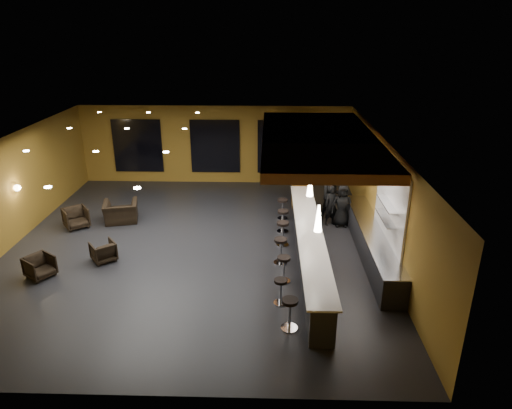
{
  "coord_description": "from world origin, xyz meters",
  "views": [
    {
      "loc": [
        2.4,
        -13.4,
        6.88
      ],
      "look_at": [
        2.0,
        0.5,
        1.3
      ],
      "focal_mm": 32.0,
      "sensor_mm": 36.0,
      "label": 1
    }
  ],
  "objects_px": {
    "prep_counter": "(371,243)",
    "armchair_a": "(40,267)",
    "armchair_b": "(103,251)",
    "armchair_d": "(121,212)",
    "bar_stool_3": "(281,248)",
    "bar_counter": "(309,248)",
    "bar_stool_0": "(290,310)",
    "staff_a": "(331,205)",
    "column": "(301,164)",
    "bar_stool_6": "(283,206)",
    "pendant_2": "(304,161)",
    "staff_c": "(342,206)",
    "armchair_c": "(76,218)",
    "bar_stool_5": "(283,218)",
    "staff_b": "(332,196)",
    "pendant_0": "(318,218)",
    "bar_stool_4": "(283,230)",
    "pendant_1": "(310,185)",
    "bar_stool_1": "(281,288)",
    "bar_stool_2": "(284,266)"
  },
  "relations": [
    {
      "from": "pendant_1",
      "to": "staff_c",
      "type": "xyz_separation_m",
      "value": [
        1.39,
        2.28,
        -1.57
      ]
    },
    {
      "from": "prep_counter",
      "to": "bar_stool_3",
      "type": "bearing_deg",
      "value": -168.7
    },
    {
      "from": "staff_c",
      "to": "bar_stool_6",
      "type": "height_order",
      "value": "staff_c"
    },
    {
      "from": "bar_counter",
      "to": "armchair_c",
      "type": "relative_size",
      "value": 9.88
    },
    {
      "from": "prep_counter",
      "to": "bar_stool_4",
      "type": "bearing_deg",
      "value": 166.81
    },
    {
      "from": "pendant_2",
      "to": "bar_stool_6",
      "type": "distance_m",
      "value": 2.01
    },
    {
      "from": "bar_counter",
      "to": "bar_stool_0",
      "type": "xyz_separation_m",
      "value": [
        -0.71,
        -3.28,
        0.02
      ]
    },
    {
      "from": "bar_stool_3",
      "to": "bar_stool_5",
      "type": "xyz_separation_m",
      "value": [
        0.13,
        2.26,
        -0.01
      ]
    },
    {
      "from": "column",
      "to": "pendant_1",
      "type": "height_order",
      "value": "column"
    },
    {
      "from": "armchair_c",
      "to": "bar_stool_1",
      "type": "xyz_separation_m",
      "value": [
        7.22,
        -4.58,
        0.09
      ]
    },
    {
      "from": "pendant_0",
      "to": "bar_stool_4",
      "type": "distance_m",
      "value": 3.71
    },
    {
      "from": "staff_b",
      "to": "armchair_a",
      "type": "distance_m",
      "value": 9.95
    },
    {
      "from": "prep_counter",
      "to": "bar_stool_0",
      "type": "distance_m",
      "value": 4.65
    },
    {
      "from": "staff_a",
      "to": "armchair_c",
      "type": "height_order",
      "value": "staff_a"
    },
    {
      "from": "prep_counter",
      "to": "armchair_c",
      "type": "height_order",
      "value": "prep_counter"
    },
    {
      "from": "armchair_c",
      "to": "armchair_d",
      "type": "height_order",
      "value": "armchair_d"
    },
    {
      "from": "armchair_c",
      "to": "armchair_d",
      "type": "relative_size",
      "value": 0.67
    },
    {
      "from": "pendant_2",
      "to": "staff_a",
      "type": "height_order",
      "value": "pendant_2"
    },
    {
      "from": "staff_a",
      "to": "column",
      "type": "bearing_deg",
      "value": 97.72
    },
    {
      "from": "prep_counter",
      "to": "staff_a",
      "type": "xyz_separation_m",
      "value": [
        -0.98,
        2.36,
        0.32
      ]
    },
    {
      "from": "staff_c",
      "to": "armchair_d",
      "type": "relative_size",
      "value": 1.3
    },
    {
      "from": "bar_stool_4",
      "to": "bar_stool_6",
      "type": "relative_size",
      "value": 1.07
    },
    {
      "from": "bar_counter",
      "to": "armchair_a",
      "type": "relative_size",
      "value": 11.13
    },
    {
      "from": "pendant_0",
      "to": "staff_a",
      "type": "relative_size",
      "value": 0.47
    },
    {
      "from": "bar_stool_4",
      "to": "bar_stool_2",
      "type": "bearing_deg",
      "value": -90.79
    },
    {
      "from": "staff_c",
      "to": "armchair_b",
      "type": "relative_size",
      "value": 2.26
    },
    {
      "from": "staff_b",
      "to": "bar_stool_1",
      "type": "relative_size",
      "value": 2.6
    },
    {
      "from": "prep_counter",
      "to": "bar_stool_2",
      "type": "height_order",
      "value": "prep_counter"
    },
    {
      "from": "bar_counter",
      "to": "pendant_0",
      "type": "relative_size",
      "value": 11.43
    },
    {
      "from": "pendant_0",
      "to": "bar_stool_5",
      "type": "xyz_separation_m",
      "value": [
        -0.73,
        4.19,
        -1.83
      ]
    },
    {
      "from": "staff_a",
      "to": "armchair_b",
      "type": "relative_size",
      "value": 2.17
    },
    {
      "from": "armchair_b",
      "to": "bar_stool_6",
      "type": "distance_m",
      "value": 6.56
    },
    {
      "from": "staff_c",
      "to": "bar_stool_5",
      "type": "height_order",
      "value": "staff_c"
    },
    {
      "from": "staff_a",
      "to": "bar_stool_0",
      "type": "distance_m",
      "value": 6.38
    },
    {
      "from": "bar_counter",
      "to": "staff_a",
      "type": "height_order",
      "value": "staff_a"
    },
    {
      "from": "armchair_b",
      "to": "armchair_d",
      "type": "relative_size",
      "value": 0.58
    },
    {
      "from": "bar_stool_6",
      "to": "prep_counter",
      "type": "bearing_deg",
      "value": -46.39
    },
    {
      "from": "armchair_a",
      "to": "bar_stool_6",
      "type": "height_order",
      "value": "bar_stool_6"
    },
    {
      "from": "armchair_b",
      "to": "bar_stool_0",
      "type": "bearing_deg",
      "value": 111.76
    },
    {
      "from": "armchair_c",
      "to": "bar_stool_6",
      "type": "distance_m",
      "value": 7.48
    },
    {
      "from": "pendant_0",
      "to": "bar_stool_2",
      "type": "bearing_deg",
      "value": 132.35
    },
    {
      "from": "pendant_2",
      "to": "staff_a",
      "type": "relative_size",
      "value": 0.47
    },
    {
      "from": "pendant_1",
      "to": "bar_stool_5",
      "type": "xyz_separation_m",
      "value": [
        -0.73,
        1.69,
        -1.83
      ]
    },
    {
      "from": "bar_stool_6",
      "to": "pendant_1",
      "type": "bearing_deg",
      "value": -76.03
    },
    {
      "from": "bar_counter",
      "to": "armchair_b",
      "type": "relative_size",
      "value": 11.59
    },
    {
      "from": "column",
      "to": "staff_c",
      "type": "distance_m",
      "value": 2.49
    },
    {
      "from": "column",
      "to": "bar_stool_3",
      "type": "distance_m",
      "value": 4.9
    },
    {
      "from": "pendant_0",
      "to": "armchair_d",
      "type": "bearing_deg",
      "value": 143.7
    },
    {
      "from": "armchair_b",
      "to": "bar_stool_0",
      "type": "relative_size",
      "value": 0.84
    },
    {
      "from": "prep_counter",
      "to": "armchair_a",
      "type": "xyz_separation_m",
      "value": [
        -9.82,
        -1.56,
        -0.1
      ]
    }
  ]
}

